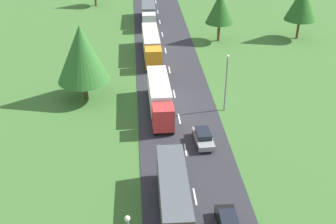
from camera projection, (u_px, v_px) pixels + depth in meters
name	position (u px, v px, depth m)	size (l,w,h in m)	color
road	(185.00, 145.00, 48.68)	(10.00, 140.00, 0.06)	#2B2B30
lane_marking_centre	(188.00, 165.00, 45.47)	(0.16, 123.37, 0.01)	white
truck_lead	(175.00, 204.00, 37.22)	(2.66, 13.72, 3.52)	orange
truck_second	(160.00, 96.00, 54.44)	(2.65, 12.05, 3.61)	red
truck_third	(151.00, 44.00, 70.22)	(2.61, 13.14, 3.48)	orange
truck_fourth	(149.00, 12.00, 85.43)	(2.75, 12.31, 3.58)	white
car_second	(228.00, 222.00, 37.09)	(1.82, 4.10, 1.44)	black
car_third	(203.00, 137.00, 48.62)	(1.99, 4.40, 1.46)	gray
lamppost_second	(226.00, 80.00, 53.62)	(0.36, 0.36, 7.47)	slate
tree_oak	(302.00, 3.00, 75.43)	(5.41, 5.41, 9.35)	#513823
tree_birch	(82.00, 54.00, 55.45)	(6.74, 6.74, 10.02)	#513823
tree_ash	(220.00, 8.00, 74.59)	(4.83, 4.83, 8.56)	#513823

